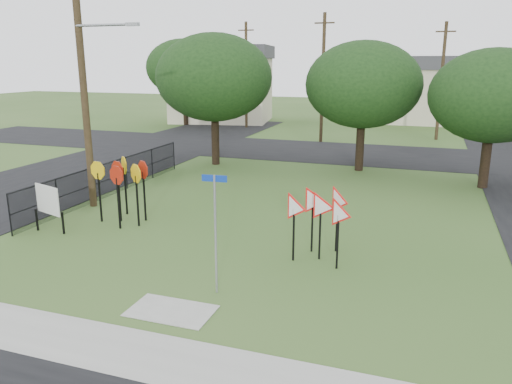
% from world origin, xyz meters
% --- Properties ---
extents(ground, '(140.00, 140.00, 0.00)m').
position_xyz_m(ground, '(0.00, 0.00, 0.00)').
color(ground, '#31541F').
extents(sidewalk, '(30.00, 1.60, 0.02)m').
position_xyz_m(sidewalk, '(0.00, -4.20, 0.01)').
color(sidewalk, gray).
rests_on(sidewalk, ground).
extents(street_left, '(8.00, 50.00, 0.02)m').
position_xyz_m(street_left, '(-12.00, 10.00, 0.01)').
color(street_left, black).
rests_on(street_left, ground).
extents(street_far, '(60.00, 8.00, 0.02)m').
position_xyz_m(street_far, '(0.00, 20.00, 0.01)').
color(street_far, black).
rests_on(street_far, ground).
extents(curb_pad, '(2.00, 1.20, 0.02)m').
position_xyz_m(curb_pad, '(0.00, -2.40, 0.01)').
color(curb_pad, gray).
rests_on(curb_pad, ground).
extents(street_name_sign, '(0.63, 0.08, 3.07)m').
position_xyz_m(street_name_sign, '(0.62, -1.12, 1.76)').
color(street_name_sign, '#92949A').
rests_on(street_name_sign, ground).
extents(stop_sign_cluster, '(2.23, 1.92, 2.27)m').
position_xyz_m(stop_sign_cluster, '(-4.86, 3.12, 1.70)').
color(stop_sign_cluster, black).
rests_on(stop_sign_cluster, ground).
extents(yield_sign_cluster, '(2.13, 1.90, 2.10)m').
position_xyz_m(yield_sign_cluster, '(2.60, 2.01, 1.55)').
color(yield_sign_cluster, black).
rests_on(yield_sign_cluster, ground).
extents(info_board, '(1.27, 0.45, 1.66)m').
position_xyz_m(info_board, '(-6.66, 1.27, 1.10)').
color(info_board, black).
rests_on(info_board, ground).
extents(utility_pole_main, '(3.55, 0.33, 10.00)m').
position_xyz_m(utility_pole_main, '(-7.24, 4.50, 5.21)').
color(utility_pole_main, '#3D2F1C').
rests_on(utility_pole_main, ground).
extents(far_pole_a, '(1.40, 0.24, 9.00)m').
position_xyz_m(far_pole_a, '(-2.00, 24.00, 4.60)').
color(far_pole_a, '#3D2F1C').
rests_on(far_pole_a, ground).
extents(far_pole_b, '(1.40, 0.24, 8.50)m').
position_xyz_m(far_pole_b, '(6.00, 28.00, 4.35)').
color(far_pole_b, '#3D2F1C').
rests_on(far_pole_b, ground).
extents(far_pole_c, '(1.40, 0.24, 9.00)m').
position_xyz_m(far_pole_c, '(-10.00, 30.00, 4.60)').
color(far_pole_c, '#3D2F1C').
rests_on(far_pole_c, ground).
extents(fence_run, '(0.05, 11.55, 1.50)m').
position_xyz_m(fence_run, '(-7.60, 6.25, 0.78)').
color(fence_run, black).
rests_on(fence_run, ground).
extents(house_left, '(10.58, 8.88, 7.20)m').
position_xyz_m(house_left, '(-14.00, 34.00, 3.65)').
color(house_left, beige).
rests_on(house_left, ground).
extents(house_mid, '(8.40, 8.40, 6.20)m').
position_xyz_m(house_mid, '(4.00, 40.00, 3.15)').
color(house_mid, beige).
rests_on(house_mid, ground).
extents(tree_near_left, '(6.40, 6.40, 7.27)m').
position_xyz_m(tree_near_left, '(-6.00, 14.00, 4.86)').
color(tree_near_left, black).
rests_on(tree_near_left, ground).
extents(tree_near_mid, '(6.00, 6.00, 6.80)m').
position_xyz_m(tree_near_mid, '(2.00, 15.00, 4.54)').
color(tree_near_mid, black).
rests_on(tree_near_mid, ground).
extents(tree_near_right, '(5.60, 5.60, 6.33)m').
position_xyz_m(tree_near_right, '(8.00, 13.00, 4.22)').
color(tree_near_right, black).
rests_on(tree_near_right, ground).
extents(tree_far_left, '(6.80, 6.80, 7.73)m').
position_xyz_m(tree_far_left, '(-16.00, 30.00, 5.17)').
color(tree_far_left, black).
rests_on(tree_far_left, ground).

